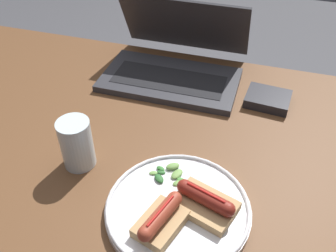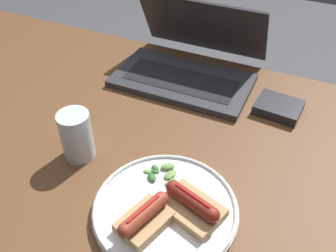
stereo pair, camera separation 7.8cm
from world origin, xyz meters
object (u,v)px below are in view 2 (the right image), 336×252
drinking_glass (77,136)px  laptop (188,64)px  plate (165,209)px  external_drive (278,107)px

drinking_glass → laptop: bearing=76.2°
plate → external_drive: 0.41m
laptop → external_drive: (0.26, -0.06, -0.02)m
drinking_glass → plate: bearing=-15.3°
plate → external_drive: size_ratio=2.33×
laptop → plate: laptop is taller
plate → laptop: bearing=107.0°
laptop → drinking_glass: bearing=-103.8°
laptop → external_drive: size_ratio=3.17×
laptop → drinking_glass: size_ratio=3.33×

